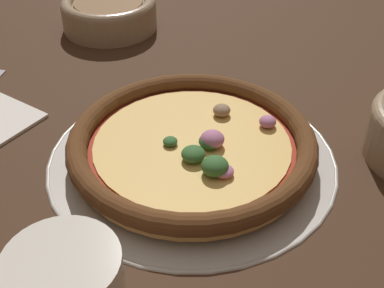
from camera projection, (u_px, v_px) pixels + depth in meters
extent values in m
plane|color=#3D2616|center=(192.00, 160.00, 0.61)|extent=(3.00, 3.00, 0.00)
cylinder|color=#B7B2A8|center=(192.00, 159.00, 0.61)|extent=(0.32, 0.32, 0.00)
torus|color=#B7B2A8|center=(192.00, 158.00, 0.61)|extent=(0.33, 0.33, 0.01)
cylinder|color=tan|center=(192.00, 151.00, 0.60)|extent=(0.26, 0.26, 0.01)
torus|color=#563319|center=(192.00, 142.00, 0.59)|extent=(0.28, 0.28, 0.02)
cylinder|color=#A32D19|center=(192.00, 146.00, 0.60)|extent=(0.23, 0.23, 0.00)
cylinder|color=#E5B75B|center=(192.00, 144.00, 0.59)|extent=(0.22, 0.22, 0.00)
ellipsoid|color=#B26B93|center=(212.00, 139.00, 0.59)|extent=(0.04, 0.04, 0.02)
ellipsoid|color=#B26B93|center=(224.00, 171.00, 0.55)|extent=(0.02, 0.02, 0.01)
ellipsoid|color=#33602D|center=(170.00, 141.00, 0.59)|extent=(0.02, 0.02, 0.01)
ellipsoid|color=#33602D|center=(215.00, 166.00, 0.55)|extent=(0.04, 0.04, 0.02)
ellipsoid|color=#33602D|center=(210.00, 141.00, 0.59)|extent=(0.03, 0.03, 0.01)
ellipsoid|color=#B26B93|center=(268.00, 122.00, 0.62)|extent=(0.03, 0.03, 0.01)
ellipsoid|color=#33602D|center=(193.00, 154.00, 0.57)|extent=(0.03, 0.03, 0.01)
ellipsoid|color=#8E7051|center=(222.00, 110.00, 0.63)|extent=(0.02, 0.02, 0.01)
cylinder|color=#9E8466|center=(110.00, 16.00, 0.87)|extent=(0.15, 0.15, 0.04)
torus|color=#9E8466|center=(108.00, 3.00, 0.86)|extent=(0.15, 0.15, 0.02)
cylinder|color=brown|center=(108.00, 2.00, 0.86)|extent=(0.11, 0.11, 0.00)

